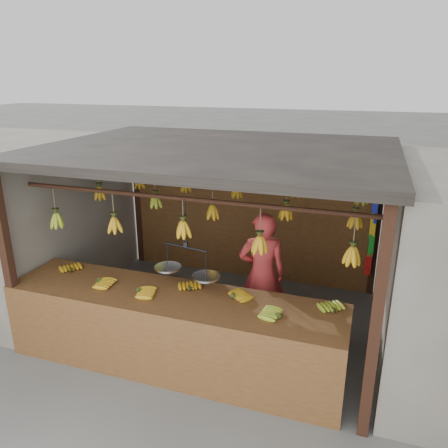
% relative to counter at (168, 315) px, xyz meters
% --- Properties ---
extents(ground, '(80.00, 80.00, 0.00)m').
position_rel_counter_xyz_m(ground, '(0.13, 1.23, -0.72)').
color(ground, '#5B5B57').
extents(stall, '(4.30, 3.30, 2.40)m').
position_rel_counter_xyz_m(stall, '(0.13, 1.56, 1.25)').
color(stall, black).
rests_on(stall, ground).
extents(neighbor_left, '(3.00, 3.00, 2.30)m').
position_rel_counter_xyz_m(neighbor_left, '(-3.47, 1.23, 0.43)').
color(neighbor_left, slate).
rests_on(neighbor_left, ground).
extents(counter, '(3.88, 0.88, 0.96)m').
position_rel_counter_xyz_m(counter, '(0.00, 0.00, 0.00)').
color(counter, brown).
rests_on(counter, ground).
extents(hanging_bananas, '(3.64, 2.26, 0.39)m').
position_rel_counter_xyz_m(hanging_bananas, '(0.13, 1.23, 0.90)').
color(hanging_bananas, '#92A523').
rests_on(hanging_bananas, ground).
extents(balance_scale, '(0.79, 0.38, 0.86)m').
position_rel_counter_xyz_m(balance_scale, '(0.14, 0.23, 0.48)').
color(balance_scale, black).
rests_on(balance_scale, ground).
extents(vendor, '(0.69, 0.55, 1.65)m').
position_rel_counter_xyz_m(vendor, '(0.78, 1.14, 0.11)').
color(vendor, '#BF3333').
rests_on(vendor, ground).
extents(bag_bundles, '(0.08, 0.26, 1.15)m').
position_rel_counter_xyz_m(bag_bundles, '(2.07, 2.58, 0.30)').
color(bag_bundles, '#1426BF').
rests_on(bag_bundles, ground).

